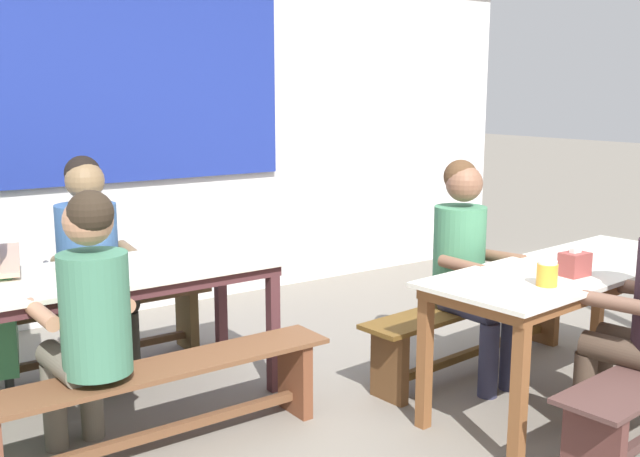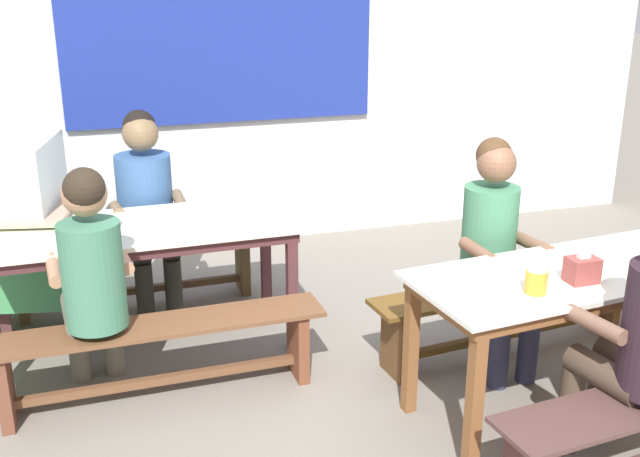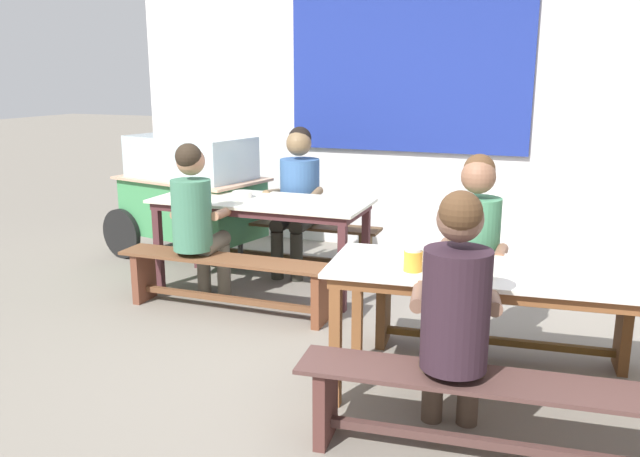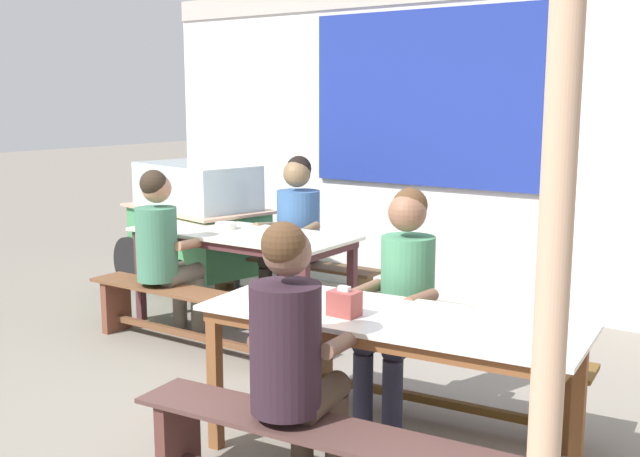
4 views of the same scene
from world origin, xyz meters
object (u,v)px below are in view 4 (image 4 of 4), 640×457
Objects in this scene: food_cart at (196,220)px; person_right_near_table at (402,291)px; bench_far_back at (290,276)px; condiment_jar at (292,297)px; dining_table_near at (389,330)px; wooden_support_post at (551,309)px; bench_far_front at (187,310)px; dining_table_far at (242,241)px; person_left_back_turned at (163,244)px; tissue_box at (344,303)px; person_near_front at (293,348)px; bench_near_back at (434,369)px; person_center_facing at (295,225)px; soup_bowl at (226,226)px.

food_cart is 1.40× the size of person_right_near_table.
condiment_jar reaches higher than bench_far_back.
bench_far_back is (-2.08, 1.92, -0.40)m from dining_table_near.
wooden_support_post is (4.14, -2.69, 0.46)m from food_cart.
bench_far_front is 14.05× the size of condiment_jar.
dining_table_far reaches higher than bench_far_front.
person_left_back_turned is (-0.29, 0.06, 0.43)m from bench_far_front.
tissue_box is at bearing -37.31° from dining_table_far.
person_near_front is 0.44m from tissue_box.
person_left_back_turned is at bearing 176.63° from bench_near_back.
condiment_jar is at bearing -106.22° from person_right_near_table.
food_cart is 1.42× the size of person_left_back_turned.
bench_near_back is at bearing -33.01° from bench_far_back.
soup_bowl is (-0.27, -0.54, 0.04)m from person_center_facing.
bench_far_back is (-0.01, 0.62, -0.40)m from dining_table_far.
person_near_front is at bearing 167.90° from wooden_support_post.
tissue_box is 0.06× the size of wooden_support_post.
wooden_support_post is at bearing -41.43° from bench_far_back.
person_left_back_turned is at bearing -116.55° from dining_table_far.
wooden_support_post reaches higher than bench_far_front.
person_left_back_turned reaches higher than bench_far_front.
food_cart is 1.01m from soup_bowl.
wooden_support_post reaches higher than bench_far_back.
soup_bowl reaches higher than bench_far_back.
bench_far_back is at bearing 143.04° from person_right_near_table.
food_cart is at bearing 155.05° from person_right_near_table.
bench_near_back is 2.36m from soup_bowl.
condiment_jar is at bearing -170.23° from tissue_box.
wooden_support_post reaches higher than dining_table_near.
dining_table_far is 1.99m from person_right_near_table.
soup_bowl reaches higher than bench_near_back.
tissue_box is at bearing 92.61° from person_near_front.
person_left_back_turned reaches higher than food_cart.
soup_bowl is at bearing 161.88° from bench_near_back.
bench_far_front is at bearing 151.53° from condiment_jar.
bench_far_back is 2.86m from tissue_box.
bench_far_front is (0.02, -1.24, -0.00)m from bench_far_back.
person_center_facing reaches higher than bench_far_front.
person_right_near_table is 7.73× the size of soup_bowl.
bench_far_back is 13.55× the size of condiment_jar.
bench_far_back is at bearing 3.03° from food_cart.
person_right_near_table reaches higher than bench_far_front.
person_right_near_table is at bearing -24.95° from food_cart.
bench_far_back is at bearing 138.57° from wooden_support_post.
person_left_back_turned is 2.35m from tissue_box.
dining_table_near is at bearing 23.29° from condiment_jar.
bench_near_back is at bearing 95.89° from dining_table_near.
person_left_back_turned reaches higher than tissue_box.
dining_table_far is 0.57m from person_center_facing.
person_right_near_table reaches higher than dining_table_far.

